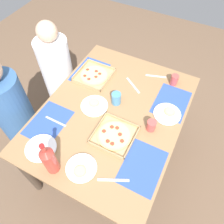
{
  "coord_description": "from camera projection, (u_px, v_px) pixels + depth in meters",
  "views": [
    {
      "loc": [
        -0.92,
        -0.47,
        2.19
      ],
      "look_at": [
        0.0,
        0.0,
        0.78
      ],
      "focal_mm": 34.7,
      "sensor_mm": 36.0,
      "label": 1
    }
  ],
  "objects": [
    {
      "name": "pizza_box_corner_right",
      "position": [
        94.0,
        75.0,
        1.98
      ],
      "size": [
        0.3,
        0.3,
        0.04
      ],
      "color": "tan",
      "rests_on": "dining_table"
    },
    {
      "name": "cup_clear_left",
      "position": [
        116.0,
        98.0,
        1.77
      ],
      "size": [
        0.08,
        0.08,
        0.11
      ],
      "primitive_type": "cylinder",
      "color": "teal",
      "rests_on": "dining_table"
    },
    {
      "name": "ground_plane",
      "position": [
        112.0,
        154.0,
        2.38
      ],
      "size": [
        6.0,
        6.0,
        0.0
      ],
      "primitive_type": "plane",
      "color": "brown"
    },
    {
      "name": "placemat_far_right",
      "position": [
        90.0,
        72.0,
        2.03
      ],
      "size": [
        0.36,
        0.26,
        0.0
      ],
      "primitive_type": "cube",
      "color": "#2D4C9E",
      "rests_on": "dining_table"
    },
    {
      "name": "fork_by_near_left",
      "position": [
        156.0,
        76.0,
        1.99
      ],
      "size": [
        0.07,
        0.19,
        0.0
      ],
      "primitive_type": "cube",
      "rotation": [
        0.0,
        0.0,
        5.02
      ],
      "color": "#B7B7BC",
      "rests_on": "dining_table"
    },
    {
      "name": "cup_clear_right",
      "position": [
        151.0,
        125.0,
        1.62
      ],
      "size": [
        0.07,
        0.07,
        0.09
      ],
      "primitive_type": "cylinder",
      "color": "#BF4742",
      "rests_on": "dining_table"
    },
    {
      "name": "plate_near_right",
      "position": [
        81.0,
        168.0,
        1.46
      ],
      "size": [
        0.21,
        0.21,
        0.03
      ],
      "color": "white",
      "rests_on": "dining_table"
    },
    {
      "name": "soda_bottle",
      "position": [
        49.0,
        160.0,
        1.36
      ],
      "size": [
        0.09,
        0.09,
        0.32
      ],
      "color": "#B2382D",
      "rests_on": "dining_table"
    },
    {
      "name": "diner_left_seat",
      "position": [
        18.0,
        119.0,
        1.97
      ],
      "size": [
        0.32,
        0.32,
        1.24
      ],
      "color": "#33598C",
      "rests_on": "ground_plane"
    },
    {
      "name": "fork_by_near_right",
      "position": [
        56.0,
        121.0,
        1.69
      ],
      "size": [
        0.02,
        0.19,
        0.0
      ],
      "primitive_type": "cube",
      "rotation": [
        0.0,
        0.0,
        4.7
      ],
      "color": "#B7B7BC",
      "rests_on": "dining_table"
    },
    {
      "name": "dining_table",
      "position": [
        112.0,
        120.0,
        1.84
      ],
      "size": [
        1.42,
        1.09,
        0.78
      ],
      "color": "#3F3328",
      "rests_on": "ground_plane"
    },
    {
      "name": "knife_by_far_left",
      "position": [
        113.0,
        180.0,
        1.42
      ],
      "size": [
        0.11,
        0.2,
        0.0
      ],
      "primitive_type": "cube",
      "rotation": [
        0.0,
        0.0,
        5.16
      ],
      "color": "#B7B7BC",
      "rests_on": "dining_table"
    },
    {
      "name": "placemat_near_left",
      "position": [
        142.0,
        167.0,
        1.48
      ],
      "size": [
        0.36,
        0.26,
        0.0
      ],
      "primitive_type": "cube",
      "color": "#2D4C9E",
      "rests_on": "dining_table"
    },
    {
      "name": "placemat_near_right",
      "position": [
        171.0,
        102.0,
        1.81
      ],
      "size": [
        0.36,
        0.26,
        0.0
      ],
      "primitive_type": "cube",
      "color": "#2D4C9E",
      "rests_on": "dining_table"
    },
    {
      "name": "knife_by_far_right",
      "position": [
        133.0,
        85.0,
        1.92
      ],
      "size": [
        0.14,
        0.18,
        0.0
      ],
      "primitive_type": "cube",
      "rotation": [
        0.0,
        0.0,
        0.96
      ],
      "color": "#B7B7BC",
      "rests_on": "dining_table"
    },
    {
      "name": "plate_far_right",
      "position": [
        41.0,
        148.0,
        1.55
      ],
      "size": [
        0.23,
        0.23,
        0.02
      ],
      "color": "white",
      "rests_on": "dining_table"
    },
    {
      "name": "diner_right_seat",
      "position": [
        59.0,
        77.0,
        2.34
      ],
      "size": [
        0.32,
        0.32,
        1.18
      ],
      "color": "white",
      "rests_on": "ground_plane"
    },
    {
      "name": "pizza_box_corner_left",
      "position": [
        114.0,
        135.0,
        1.61
      ],
      "size": [
        0.29,
        0.29,
        0.04
      ],
      "color": "tan",
      "rests_on": "dining_table"
    },
    {
      "name": "plate_middle",
      "position": [
        167.0,
        114.0,
        1.73
      ],
      "size": [
        0.22,
        0.22,
        0.03
      ],
      "color": "white",
      "rests_on": "dining_table"
    },
    {
      "name": "cup_dark",
      "position": [
        174.0,
        80.0,
        1.9
      ],
      "size": [
        0.07,
        0.07,
        0.1
      ],
      "primitive_type": "cylinder",
      "color": "#BF4742",
      "rests_on": "dining_table"
    },
    {
      "name": "placemat_far_left",
      "position": [
        48.0,
        123.0,
        1.69
      ],
      "size": [
        0.36,
        0.26,
        0.0
      ],
      "primitive_type": "cube",
      "color": "#2D4C9E",
      "rests_on": "dining_table"
    },
    {
      "name": "plate_far_left",
      "position": [
        94.0,
        106.0,
        1.78
      ],
      "size": [
        0.22,
        0.22,
        0.03
      ],
      "color": "white",
      "rests_on": "dining_table"
    }
  ]
}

